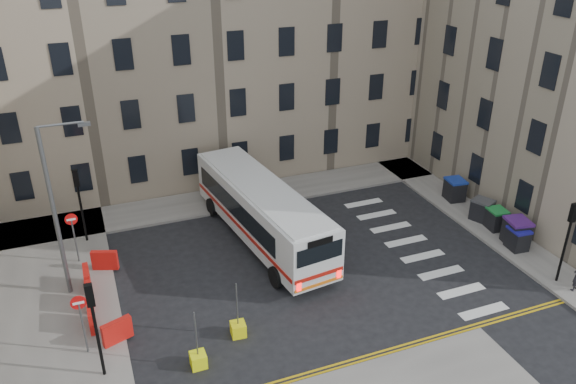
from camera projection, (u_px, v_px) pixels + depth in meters
ground at (342, 260)px, 28.56m from camera, size 120.00×120.00×0.00m
pavement_north at (190, 205)px, 33.76m from camera, size 36.00×3.20×0.15m
pavement_east at (444, 197)px, 34.80m from camera, size 2.40×26.00×0.15m
pavement_west at (48, 310)px, 24.80m from camera, size 6.00×22.00×0.15m
terrace_north at (140, 41)px, 35.43m from camera, size 38.30×10.80×17.20m
traffic_light_east at (569, 231)px, 25.49m from camera, size 0.28×0.22×4.10m
traffic_light_nw at (79, 195)px, 28.82m from camera, size 0.28×0.22×4.10m
traffic_light_sw at (94, 316)px, 20.04m from camera, size 0.28×0.22×4.10m
streetlamp at (54, 211)px, 24.08m from camera, size 0.50×0.22×8.14m
no_entry_north at (73, 228)px, 27.33m from camera, size 0.60×0.08×3.00m
no_entry_south at (80, 313)px, 21.48m from camera, size 0.60×0.08×3.00m
roadworks_barriers at (98, 295)px, 24.83m from camera, size 1.66×6.26×1.00m
bus at (262, 210)px, 29.53m from camera, size 4.17×11.94×3.18m
wheelie_bin_a at (518, 239)px, 29.02m from camera, size 1.00×1.12×1.16m
wheelie_bin_b at (516, 232)px, 29.37m from camera, size 1.35×1.48×1.43m
wheelie_bin_c at (496, 219)px, 30.89m from camera, size 1.04×1.16×1.17m
wheelie_bin_d at (482, 210)px, 31.78m from camera, size 1.34×1.42×1.24m
wheelie_bin_e at (455, 189)px, 34.07m from camera, size 1.18×1.31×1.32m
bollard_yellow at (198, 360)px, 21.69m from camera, size 0.60×0.60×0.60m
bollard_chevron at (238, 329)px, 23.31m from camera, size 0.64×0.64×0.60m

